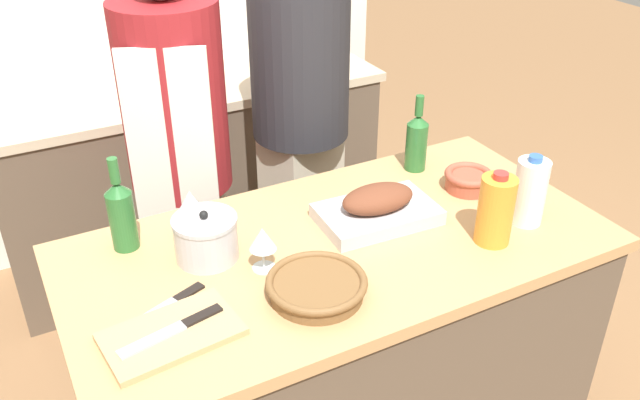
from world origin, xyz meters
TOP-DOWN VIEW (x-y plane):
  - kitchen_island at (0.00, 0.00)m, footprint 1.57×0.79m
  - back_counter at (0.00, 1.45)m, footprint 1.80×0.60m
  - roasting_pan at (0.16, 0.05)m, footprint 0.36×0.24m
  - wicker_basket at (-0.17, -0.18)m, footprint 0.26×0.26m
  - cutting_board at (-0.55, -0.16)m, footprint 0.33×0.22m
  - stock_pot at (-0.36, 0.11)m, footprint 0.18×0.18m
  - mixing_bowl at (0.52, 0.07)m, footprint 0.16×0.16m
  - juice_jug at (0.39, -0.20)m, footprint 0.10×0.10m
  - milk_jug at (0.55, -0.16)m, footprint 0.10×0.10m
  - wine_bottle_green at (-0.55, 0.27)m, footprint 0.07×0.07m
  - wine_bottle_dark at (0.45, 0.28)m, footprint 0.07×0.07m
  - wine_glass_left at (-0.24, -0.01)m, footprint 0.07×0.07m
  - wine_glass_right at (-0.35, 0.27)m, footprint 0.07×0.07m
  - knife_chef at (-0.54, -0.16)m, footprint 0.27×0.08m
  - knife_paring at (-0.52, -0.04)m, footprint 0.22×0.11m
  - stand_mixer at (0.48, 1.35)m, footprint 0.18×0.14m
  - condiment_bottle_tall at (0.66, 1.41)m, footprint 0.05×0.05m
  - condiment_bottle_short at (0.73, 1.47)m, footprint 0.05×0.05m
  - condiment_bottle_extra at (0.15, 1.38)m, footprint 0.05×0.05m
  - person_cook_aproned at (-0.23, 0.76)m, footprint 0.38×0.40m
  - person_cook_guest at (0.28, 0.80)m, footprint 0.38×0.38m

SIDE VIEW (x-z plane):
  - back_counter at x=0.00m, z-range 0.00..0.91m
  - kitchen_island at x=0.00m, z-range 0.00..0.92m
  - person_cook_aproned at x=-0.23m, z-range 0.09..1.75m
  - knife_paring at x=-0.52m, z-range 0.92..0.93m
  - cutting_board at x=-0.55m, z-range 0.92..0.94m
  - knife_chef at x=-0.54m, z-range 0.93..0.94m
  - wicker_basket at x=-0.17m, z-range 0.92..0.97m
  - mixing_bowl at x=0.52m, z-range 0.92..0.99m
  - roasting_pan at x=0.16m, z-range 0.90..1.02m
  - condiment_bottle_short at x=0.73m, z-range 0.90..1.05m
  - stock_pot at x=-0.36m, z-range 0.91..1.06m
  - condiment_bottle_tall at x=0.66m, z-range 0.90..1.08m
  - condiment_bottle_extra at x=0.15m, z-range 0.90..1.08m
  - person_cook_guest at x=0.28m, z-range 0.10..1.91m
  - wine_glass_right at x=-0.35m, z-range 0.94..1.07m
  - wine_glass_left at x=-0.24m, z-range 0.95..1.07m
  - milk_jug at x=0.55m, z-range 0.91..1.13m
  - juice_jug at x=0.39m, z-range 0.91..1.13m
  - wine_bottle_dark at x=0.45m, z-range 0.89..1.16m
  - wine_bottle_green at x=-0.55m, z-range 0.89..1.17m
  - stand_mixer at x=0.48m, z-range 0.88..1.22m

